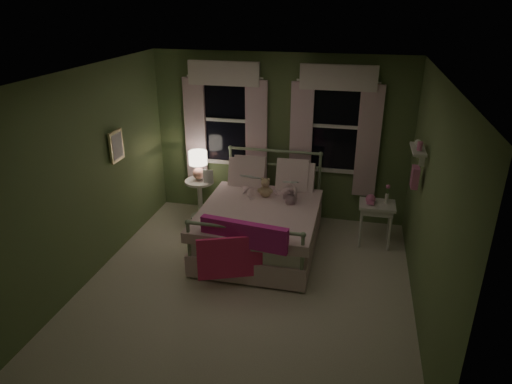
% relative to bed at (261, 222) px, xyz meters
% --- Properties ---
extents(room_shell, '(4.20, 4.20, 4.20)m').
position_rel_bed_xyz_m(room_shell, '(0.04, -0.98, 0.92)').
color(room_shell, white).
rests_on(room_shell, ground).
extents(bed, '(1.58, 2.04, 1.18)m').
position_rel_bed_xyz_m(bed, '(0.00, 0.00, 0.00)').
color(bed, white).
rests_on(bed, ground).
extents(pink_throw, '(1.10, 0.44, 0.71)m').
position_rel_bed_xyz_m(pink_throw, '(0.00, -1.03, 0.23)').
color(pink_throw, '#D32994').
rests_on(pink_throw, bed).
extents(child_left, '(0.29, 0.23, 0.68)m').
position_rel_bed_xyz_m(child_left, '(-0.28, 0.42, 0.52)').
color(child_left, '#F7D1DD').
rests_on(child_left, bed).
extents(child_right, '(0.46, 0.40, 0.80)m').
position_rel_bed_xyz_m(child_right, '(0.28, 0.42, 0.59)').
color(child_right, '#F7D1DD').
rests_on(child_right, bed).
extents(book_left, '(0.23, 0.18, 0.26)m').
position_rel_bed_xyz_m(book_left, '(-0.28, 0.17, 0.58)').
color(book_left, beige).
rests_on(book_left, child_left).
extents(book_right, '(0.20, 0.11, 0.26)m').
position_rel_bed_xyz_m(book_right, '(0.28, 0.17, 0.54)').
color(book_right, beige).
rests_on(book_right, child_right).
extents(teddy_bear, '(0.23, 0.18, 0.31)m').
position_rel_bed_xyz_m(teddy_bear, '(0.00, 0.26, 0.41)').
color(teddy_bear, tan).
rests_on(teddy_bear, bed).
extents(nightstand_left, '(0.46, 0.46, 0.65)m').
position_rel_bed_xyz_m(nightstand_left, '(-1.17, 0.69, 0.03)').
color(nightstand_left, white).
rests_on(nightstand_left, ground).
extents(table_lamp, '(0.29, 0.29, 0.46)m').
position_rel_bed_xyz_m(table_lamp, '(-1.17, 0.69, 0.57)').
color(table_lamp, '#F9A593').
rests_on(table_lamp, nightstand_left).
extents(book_nightstand, '(0.18, 0.23, 0.02)m').
position_rel_bed_xyz_m(book_nightstand, '(-1.07, 0.61, 0.27)').
color(book_nightstand, beige).
rests_on(book_nightstand, nightstand_left).
extents(nightstand_right, '(0.50, 0.40, 0.64)m').
position_rel_bed_xyz_m(nightstand_right, '(1.58, 0.42, 0.17)').
color(nightstand_right, white).
rests_on(nightstand_right, ground).
extents(pink_toy, '(0.14, 0.19, 0.14)m').
position_rel_bed_xyz_m(pink_toy, '(1.48, 0.42, 0.32)').
color(pink_toy, pink).
rests_on(pink_toy, nightstand_right).
extents(bud_vase, '(0.06, 0.06, 0.28)m').
position_rel_bed_xyz_m(bud_vase, '(1.70, 0.47, 0.41)').
color(bud_vase, white).
rests_on(bud_vase, nightstand_right).
extents(window_left, '(1.34, 0.13, 1.96)m').
position_rel_bed_xyz_m(window_left, '(-0.81, 1.05, 1.24)').
color(window_left, black).
rests_on(window_left, room_shell).
extents(window_right, '(1.34, 0.13, 1.96)m').
position_rel_bed_xyz_m(window_right, '(0.89, 1.05, 1.24)').
color(window_right, black).
rests_on(window_right, room_shell).
extents(wall_shelf, '(0.15, 0.50, 0.60)m').
position_rel_bed_xyz_m(wall_shelf, '(1.94, -0.28, 1.14)').
color(wall_shelf, white).
rests_on(wall_shelf, room_shell).
extents(framed_picture, '(0.03, 0.32, 0.42)m').
position_rel_bed_xyz_m(framed_picture, '(-1.91, -0.38, 1.12)').
color(framed_picture, beige).
rests_on(framed_picture, room_shell).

